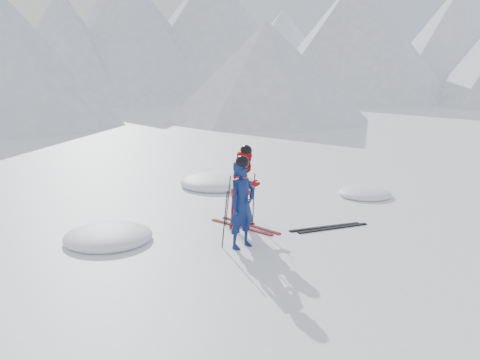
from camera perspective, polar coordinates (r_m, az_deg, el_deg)
ground at (r=11.70m, az=9.90°, el=-4.59°), size 160.00×160.00×0.00m
mountain_range at (r=45.72m, az=-15.40°, el=16.11°), size 106.15×62.94×15.53m
skier_blue at (r=9.66m, az=0.25°, el=-2.81°), size 0.69×0.54×1.69m
skier_red at (r=10.90m, az=0.67°, el=-1.02°), size 0.97×0.84×1.70m
pole_blue_left at (r=9.71m, az=-1.73°, el=-4.46°), size 0.11×0.08×1.12m
pole_blue_right at (r=10.06m, az=0.70°, el=-3.85°), size 0.11×0.07×1.12m
pole_red_left at (r=11.03m, az=-1.35°, el=-2.39°), size 0.11×0.09×1.13m
pole_red_right at (r=11.25m, az=1.55°, el=-2.09°), size 0.11×0.08×1.13m
ski_worn_left at (r=11.07m, az=0.13°, el=-5.30°), size 0.59×1.65×0.03m
ski_worn_right at (r=11.19m, az=1.18°, el=-5.11°), size 0.48×1.68×0.03m
ski_loose_a at (r=11.22m, az=9.51°, el=-5.23°), size 1.69×0.42×0.03m
ski_loose_b at (r=11.18m, az=10.40°, el=-5.34°), size 1.69×0.36×0.03m
snow_lumps at (r=13.40m, az=-2.74°, el=-2.24°), size 8.67×5.12×0.48m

